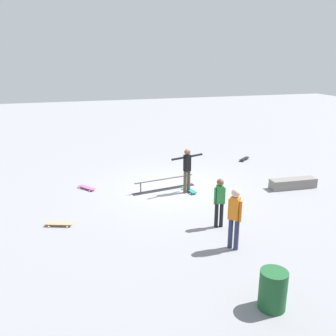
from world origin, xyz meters
TOP-DOWN VIEW (x-y plane):
  - ground_plane at (0.00, 0.00)m, footprint 60.00×60.00m
  - grind_rail at (0.45, -0.01)m, footprint 2.55×0.66m
  - skate_ledge at (-4.31, 1.26)m, footprint 1.83×0.57m
  - skater_main at (-0.26, 0.53)m, footprint 1.31×0.47m
  - skateboard_main at (-0.38, 0.47)m, footprint 0.37×0.82m
  - bystander_orange_shirt at (-0.04, 4.75)m, footprint 0.30×0.34m
  - bystander_green_shirt at (-0.21, 3.47)m, footprint 0.34×0.21m
  - loose_skateboard_black at (-4.43, -2.80)m, footprint 0.75×0.65m
  - loose_skateboard_pink at (3.26, -0.89)m, footprint 0.64×0.76m
  - loose_skateboard_natural at (4.31, 2.06)m, footprint 0.82×0.45m
  - trash_bin at (0.28, 7.11)m, footprint 0.55×0.55m

SIDE VIEW (x-z plane):
  - ground_plane at x=0.00m, z-range 0.00..0.00m
  - skateboard_main at x=-0.38m, z-range 0.03..0.12m
  - loose_skateboard_black at x=-4.43m, z-range 0.03..0.12m
  - loose_skateboard_pink at x=3.26m, z-range 0.03..0.12m
  - loose_skateboard_natural at x=4.31m, z-range 0.03..0.12m
  - skate_ledge at x=-4.31m, z-range 0.00..0.37m
  - grind_rail at x=0.45m, z-range -0.03..0.41m
  - trash_bin at x=0.28m, z-range 0.00..0.82m
  - bystander_green_shirt at x=-0.21m, z-range 0.10..1.59m
  - bystander_orange_shirt at x=-0.04m, z-range 0.11..1.78m
  - skater_main at x=-0.26m, z-range 0.14..1.81m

